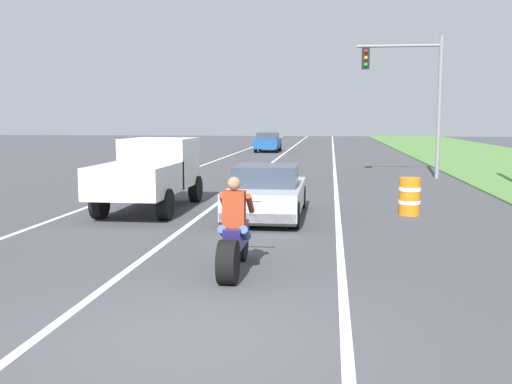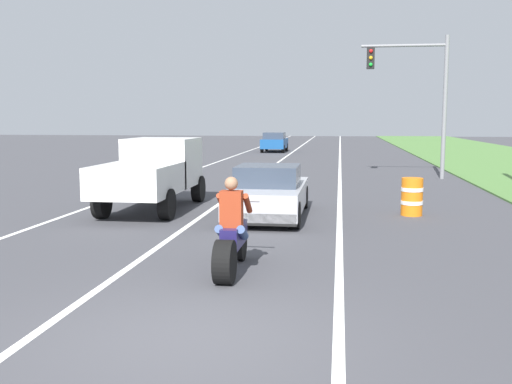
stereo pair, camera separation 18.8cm
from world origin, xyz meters
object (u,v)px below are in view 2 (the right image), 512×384
at_px(motorcycle_with_rider, 232,239).
at_px(construction_barrel_nearest, 412,197).
at_px(pickup_truck_left_lane_white, 153,170).
at_px(distant_car_far_ahead, 275,142).
at_px(sports_car_silver, 269,193).
at_px(traffic_light_mast_near, 420,86).

bearing_deg(motorcycle_with_rider, construction_barrel_nearest, 60.60).
xyz_separation_m(pickup_truck_left_lane_white, construction_barrel_nearest, (7.11, -0.02, -0.60)).
xyz_separation_m(pickup_truck_left_lane_white, distant_car_far_ahead, (0.19, 29.21, -0.33)).
distance_m(pickup_truck_left_lane_white, distant_car_far_ahead, 29.21).
distance_m(sports_car_silver, pickup_truck_left_lane_white, 3.52).
relative_size(sports_car_silver, traffic_light_mast_near, 0.72).
bearing_deg(pickup_truck_left_lane_white, traffic_light_mast_near, 49.46).
distance_m(sports_car_silver, distant_car_far_ahead, 30.22).
height_order(sports_car_silver, construction_barrel_nearest, sports_car_silver).
relative_size(sports_car_silver, distant_car_far_ahead, 1.08).
relative_size(pickup_truck_left_lane_white, distant_car_far_ahead, 1.20).
bearing_deg(pickup_truck_left_lane_white, sports_car_silver, -13.99).
xyz_separation_m(motorcycle_with_rider, pickup_truck_left_lane_white, (-3.45, 6.51, 0.51)).
height_order(motorcycle_with_rider, distant_car_far_ahead, motorcycle_with_rider).
bearing_deg(construction_barrel_nearest, motorcycle_with_rider, -119.40).
bearing_deg(motorcycle_with_rider, sports_car_silver, 90.70).
distance_m(motorcycle_with_rider, pickup_truck_left_lane_white, 7.39).
bearing_deg(sports_car_silver, pickup_truck_left_lane_white, 166.01).
relative_size(pickup_truck_left_lane_white, construction_barrel_nearest, 4.80).
height_order(sports_car_silver, distant_car_far_ahead, distant_car_far_ahead).
height_order(sports_car_silver, pickup_truck_left_lane_white, pickup_truck_left_lane_white).
xyz_separation_m(sports_car_silver, distant_car_far_ahead, (-3.19, 30.05, 0.14)).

